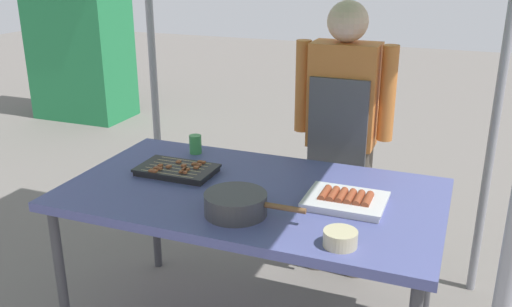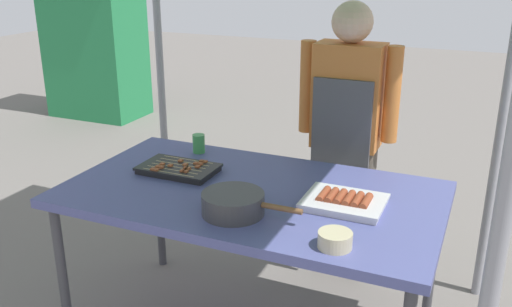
{
  "view_description": "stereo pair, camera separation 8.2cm",
  "coord_description": "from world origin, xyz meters",
  "px_view_note": "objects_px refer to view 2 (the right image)",
  "views": [
    {
      "loc": [
        0.82,
        -2.04,
        1.71
      ],
      "look_at": [
        0.0,
        0.05,
        0.9
      ],
      "focal_mm": 39.28,
      "sensor_mm": 36.0,
      "label": 1
    },
    {
      "loc": [
        0.89,
        -2.01,
        1.71
      ],
      "look_at": [
        0.0,
        0.05,
        0.9
      ],
      "focal_mm": 39.28,
      "sensor_mm": 36.0,
      "label": 2
    }
  ],
  "objects_px": {
    "condiment_bowl": "(335,240)",
    "tray_meat_skewers": "(179,169)",
    "cooking_wok": "(234,203)",
    "drink_cup_near_edge": "(199,144)",
    "tray_grilled_sausages": "(344,202)",
    "neighbor_stall_left": "(93,24)",
    "vendor_woman": "(346,124)",
    "stall_table": "(251,201)"
  },
  "relations": [
    {
      "from": "cooking_wok",
      "to": "drink_cup_near_edge",
      "type": "xyz_separation_m",
      "value": [
        -0.47,
        0.57,
        0.0
      ]
    },
    {
      "from": "cooking_wok",
      "to": "condiment_bowl",
      "type": "height_order",
      "value": "cooking_wok"
    },
    {
      "from": "tray_grilled_sausages",
      "to": "condiment_bowl",
      "type": "relative_size",
      "value": 2.66
    },
    {
      "from": "stall_table",
      "to": "tray_grilled_sausages",
      "type": "relative_size",
      "value": 5.01
    },
    {
      "from": "condiment_bowl",
      "to": "tray_meat_skewers",
      "type": "bearing_deg",
      "value": 155.51
    },
    {
      "from": "condiment_bowl",
      "to": "neighbor_stall_left",
      "type": "xyz_separation_m",
      "value": [
        -3.56,
        3.18,
        0.21
      ]
    },
    {
      "from": "stall_table",
      "to": "cooking_wok",
      "type": "distance_m",
      "value": 0.26
    },
    {
      "from": "tray_meat_skewers",
      "to": "neighbor_stall_left",
      "type": "distance_m",
      "value": 3.89
    },
    {
      "from": "tray_grilled_sausages",
      "to": "neighbor_stall_left",
      "type": "xyz_separation_m",
      "value": [
        -3.51,
        2.85,
        0.22
      ]
    },
    {
      "from": "stall_table",
      "to": "tray_meat_skewers",
      "type": "bearing_deg",
      "value": 172.16
    },
    {
      "from": "tray_grilled_sausages",
      "to": "tray_meat_skewers",
      "type": "xyz_separation_m",
      "value": [
        -0.8,
        0.06,
        -0.0
      ]
    },
    {
      "from": "vendor_woman",
      "to": "tray_meat_skewers",
      "type": "bearing_deg",
      "value": 47.42
    },
    {
      "from": "stall_table",
      "to": "drink_cup_near_edge",
      "type": "xyz_separation_m",
      "value": [
        -0.44,
        0.33,
        0.1
      ]
    },
    {
      "from": "cooking_wok",
      "to": "neighbor_stall_left",
      "type": "bearing_deg",
      "value": 135.49
    },
    {
      "from": "tray_grilled_sausages",
      "to": "cooking_wok",
      "type": "height_order",
      "value": "cooking_wok"
    },
    {
      "from": "condiment_bowl",
      "to": "vendor_woman",
      "type": "distance_m",
      "value": 1.09
    },
    {
      "from": "cooking_wok",
      "to": "vendor_woman",
      "type": "distance_m",
      "value": 0.98
    },
    {
      "from": "tray_meat_skewers",
      "to": "condiment_bowl",
      "type": "relative_size",
      "value": 2.94
    },
    {
      "from": "vendor_woman",
      "to": "neighbor_stall_left",
      "type": "relative_size",
      "value": 0.76
    },
    {
      "from": "tray_meat_skewers",
      "to": "cooking_wok",
      "type": "distance_m",
      "value": 0.51
    },
    {
      "from": "tray_grilled_sausages",
      "to": "vendor_woman",
      "type": "height_order",
      "value": "vendor_woman"
    },
    {
      "from": "tray_meat_skewers",
      "to": "vendor_woman",
      "type": "relative_size",
      "value": 0.24
    },
    {
      "from": "tray_grilled_sausages",
      "to": "vendor_woman",
      "type": "relative_size",
      "value": 0.21
    },
    {
      "from": "stall_table",
      "to": "vendor_woman",
      "type": "bearing_deg",
      "value": 73.02
    },
    {
      "from": "tray_grilled_sausages",
      "to": "cooking_wok",
      "type": "bearing_deg",
      "value": -148.3
    },
    {
      "from": "stall_table",
      "to": "tray_meat_skewers",
      "type": "height_order",
      "value": "tray_meat_skewers"
    },
    {
      "from": "tray_meat_skewers",
      "to": "cooking_wok",
      "type": "height_order",
      "value": "cooking_wok"
    },
    {
      "from": "condiment_bowl",
      "to": "tray_grilled_sausages",
      "type": "bearing_deg",
      "value": 99.77
    },
    {
      "from": "tray_grilled_sausages",
      "to": "condiment_bowl",
      "type": "xyz_separation_m",
      "value": [
        0.06,
        -0.33,
        0.01
      ]
    },
    {
      "from": "stall_table",
      "to": "neighbor_stall_left",
      "type": "relative_size",
      "value": 0.81
    },
    {
      "from": "condiment_bowl",
      "to": "drink_cup_near_edge",
      "type": "height_order",
      "value": "drink_cup_near_edge"
    },
    {
      "from": "tray_meat_skewers",
      "to": "vendor_woman",
      "type": "xyz_separation_m",
      "value": [
        0.61,
        0.66,
        0.11
      ]
    },
    {
      "from": "cooking_wok",
      "to": "drink_cup_near_edge",
      "type": "distance_m",
      "value": 0.74
    },
    {
      "from": "stall_table",
      "to": "tray_grilled_sausages",
      "type": "height_order",
      "value": "tray_grilled_sausages"
    },
    {
      "from": "condiment_bowl",
      "to": "drink_cup_near_edge",
      "type": "xyz_separation_m",
      "value": [
        -0.9,
        0.67,
        0.02
      ]
    },
    {
      "from": "condiment_bowl",
      "to": "vendor_woman",
      "type": "bearing_deg",
      "value": 103.05
    },
    {
      "from": "stall_table",
      "to": "vendor_woman",
      "type": "xyz_separation_m",
      "value": [
        0.22,
        0.72,
        0.18
      ]
    },
    {
      "from": "drink_cup_near_edge",
      "to": "stall_table",
      "type": "bearing_deg",
      "value": -37.13
    },
    {
      "from": "condiment_bowl",
      "to": "neighbor_stall_left",
      "type": "height_order",
      "value": "neighbor_stall_left"
    },
    {
      "from": "stall_table",
      "to": "cooking_wok",
      "type": "xyz_separation_m",
      "value": [
        0.03,
        -0.24,
        0.1
      ]
    },
    {
      "from": "tray_grilled_sausages",
      "to": "drink_cup_near_edge",
      "type": "relative_size",
      "value": 3.39
    },
    {
      "from": "condiment_bowl",
      "to": "cooking_wok",
      "type": "bearing_deg",
      "value": 167.1
    }
  ]
}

